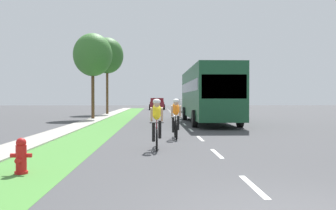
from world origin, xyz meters
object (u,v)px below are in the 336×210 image
at_px(cyclist_trailing, 176,118).
at_px(street_tree_far, 107,56).
at_px(bus_dark_green, 208,92).
at_px(pickup_maroon, 157,104).
at_px(sedan_white, 186,105).
at_px(cyclist_lead, 157,123).
at_px(street_tree_near, 93,55).
at_px(fire_hydrant_red, 21,156).

relative_size(cyclist_trailing, street_tree_far, 0.23).
bearing_deg(bus_dark_green, cyclist_trailing, -105.54).
bearing_deg(pickup_maroon, sedan_white, -70.42).
relative_size(cyclist_lead, cyclist_trailing, 1.00).
relative_size(cyclist_lead, pickup_maroon, 0.34).
bearing_deg(cyclist_lead, street_tree_near, 105.86).
height_order(sedan_white, street_tree_far, street_tree_far).
relative_size(fire_hydrant_red, pickup_maroon, 0.15).
distance_m(bus_dark_green, sedan_white, 19.58).
bearing_deg(fire_hydrant_red, street_tree_far, 93.87).
relative_size(cyclist_trailing, street_tree_near, 0.26).
relative_size(pickup_maroon, street_tree_far, 0.67).
xyz_separation_m(cyclist_trailing, pickup_maroon, (-0.61, 38.30, 0.02)).
bearing_deg(fire_hydrant_red, cyclist_trailing, 62.00).
distance_m(cyclist_lead, bus_dark_green, 12.89).
bearing_deg(cyclist_lead, pickup_maroon, 89.78).
bearing_deg(street_tree_far, cyclist_lead, -79.25).
relative_size(sedan_white, pickup_maroon, 0.84).
bearing_deg(street_tree_far, pickup_maroon, 72.47).
distance_m(bus_dark_green, pickup_maroon, 29.21).
height_order(bus_dark_green, pickup_maroon, bus_dark_green).
xyz_separation_m(fire_hydrant_red, cyclist_lead, (2.87, 3.74, 0.44)).
xyz_separation_m(bus_dark_green, pickup_maroon, (-3.19, 29.01, -1.15)).
distance_m(sedan_white, street_tree_near, 17.57).
height_order(cyclist_lead, pickup_maroon, pickup_maroon).
height_order(cyclist_trailing, sedan_white, cyclist_trailing).
height_order(pickup_maroon, street_tree_near, street_tree_near).
distance_m(pickup_maroon, street_tree_far, 17.37).
relative_size(fire_hydrant_red, street_tree_near, 0.12).
distance_m(cyclist_lead, sedan_white, 32.13).
xyz_separation_m(cyclist_lead, bus_dark_green, (3.35, 12.39, 1.17)).
xyz_separation_m(fire_hydrant_red, cyclist_trailing, (3.64, 6.84, 0.44)).
distance_m(fire_hydrant_red, cyclist_trailing, 7.76).
xyz_separation_m(sedan_white, street_tree_far, (-8.38, -6.40, 5.05)).
xyz_separation_m(cyclist_lead, cyclist_trailing, (0.77, 3.10, 0.00)).
bearing_deg(cyclist_trailing, fire_hydrant_red, -118.00).
bearing_deg(street_tree_near, street_tree_far, 90.02).
xyz_separation_m(cyclist_lead, pickup_maroon, (0.16, 41.41, 0.02)).
bearing_deg(pickup_maroon, street_tree_near, -101.62).
height_order(bus_dark_green, sedan_white, bus_dark_green).
xyz_separation_m(cyclist_lead, street_tree_far, (-4.85, 25.54, 5.01)).
relative_size(cyclist_lead, bus_dark_green, 0.15).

